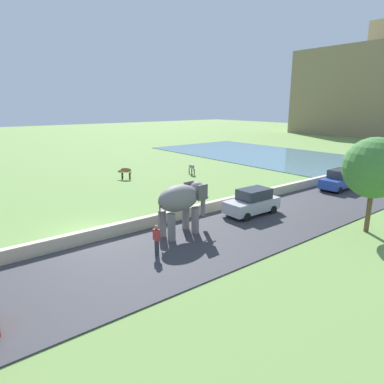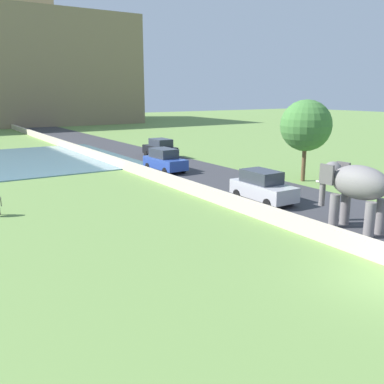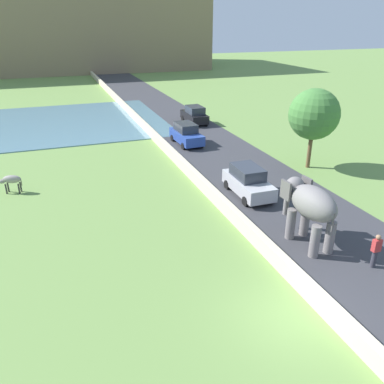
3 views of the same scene
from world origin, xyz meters
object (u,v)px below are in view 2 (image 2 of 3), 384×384
at_px(car_silver, 263,187).
at_px(car_black, 160,148).
at_px(car_blue, 165,160).
at_px(elephant, 355,186).

distance_m(car_silver, car_black, 18.09).
bearing_deg(car_blue, car_silver, -89.98).
relative_size(car_black, car_blue, 0.98).
relative_size(elephant, car_silver, 0.87).
xyz_separation_m(car_silver, car_blue, (-0.00, 11.26, 0.00)).
xyz_separation_m(car_silver, car_black, (3.15, 17.81, 0.00)).
xyz_separation_m(car_black, car_blue, (-3.15, -6.55, 0.00)).
height_order(elephant, car_black, elephant).
bearing_deg(car_black, elephant, -97.58).
distance_m(elephant, car_black, 24.00).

